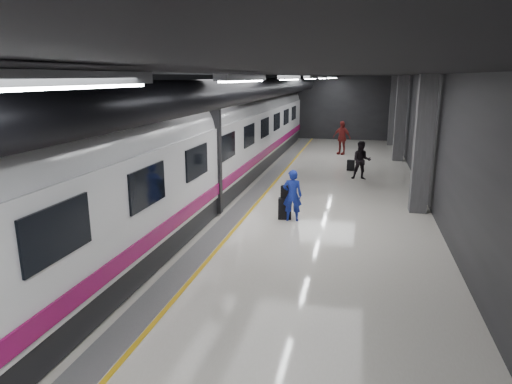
# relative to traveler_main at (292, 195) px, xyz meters

# --- Properties ---
(ground) EXTENTS (40.00, 40.00, 0.00)m
(ground) POSITION_rel_traveler_main_xyz_m (-0.58, -0.02, -0.82)
(ground) COLOR silver
(ground) RESTS_ON ground
(platform_hall) EXTENTS (10.02, 40.02, 4.51)m
(platform_hall) POSITION_rel_traveler_main_xyz_m (-0.87, 0.93, 2.72)
(platform_hall) COLOR black
(platform_hall) RESTS_ON ground
(train) EXTENTS (3.05, 38.00, 4.05)m
(train) POSITION_rel_traveler_main_xyz_m (-3.83, -0.02, 1.25)
(train) COLOR black
(train) RESTS_ON ground
(traveler_main) EXTENTS (0.63, 0.45, 1.64)m
(traveler_main) POSITION_rel_traveler_main_xyz_m (0.00, 0.00, 0.00)
(traveler_main) COLOR #183EB5
(traveler_main) RESTS_ON ground
(suitcase_main) EXTENTS (0.45, 0.32, 0.68)m
(suitcase_main) POSITION_rel_traveler_main_xyz_m (-0.25, 0.13, -0.48)
(suitcase_main) COLOR black
(suitcase_main) RESTS_ON ground
(shoulder_bag) EXTENTS (0.31, 0.18, 0.41)m
(shoulder_bag) POSITION_rel_traveler_main_xyz_m (-0.23, 0.13, 0.06)
(shoulder_bag) COLOR black
(shoulder_bag) RESTS_ON suitcase_main
(traveler_far_a) EXTENTS (0.84, 0.67, 1.69)m
(traveler_far_a) POSITION_rel_traveler_main_xyz_m (2.06, 6.61, 0.03)
(traveler_far_a) COLOR black
(traveler_far_a) RESTS_ON ground
(traveler_far_b) EXTENTS (1.23, 0.94, 1.94)m
(traveler_far_b) POSITION_rel_traveler_main_xyz_m (0.88, 13.29, 0.15)
(traveler_far_b) COLOR maroon
(traveler_far_b) RESTS_ON ground
(suitcase_far) EXTENTS (0.37, 0.26, 0.52)m
(suitcase_far) POSITION_rel_traveler_main_xyz_m (1.57, 8.53, -0.56)
(suitcase_far) COLOR black
(suitcase_far) RESTS_ON ground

